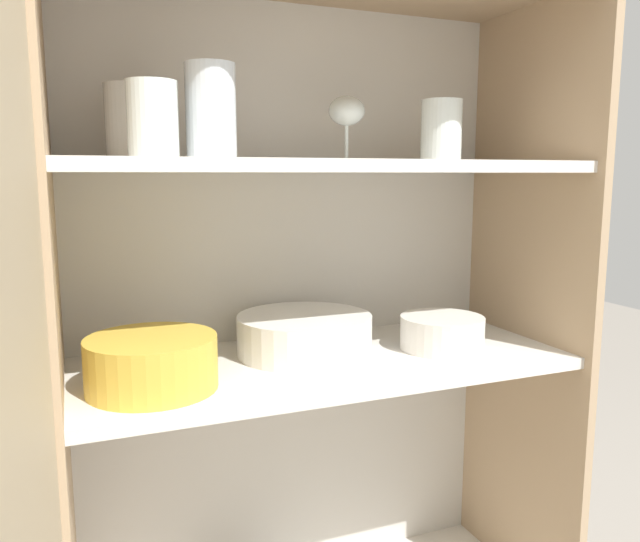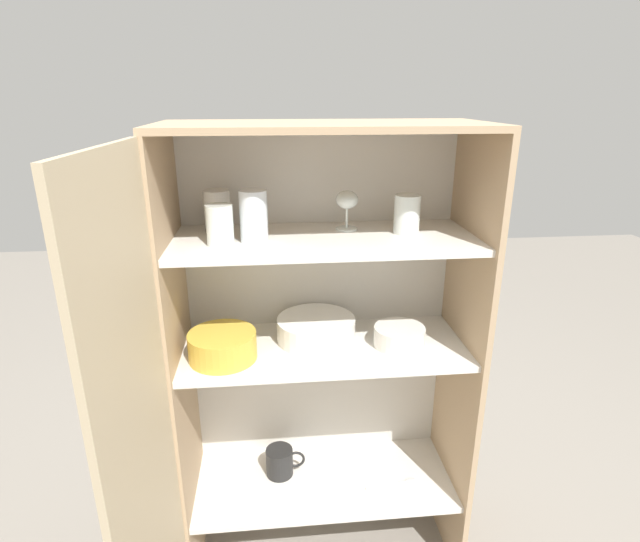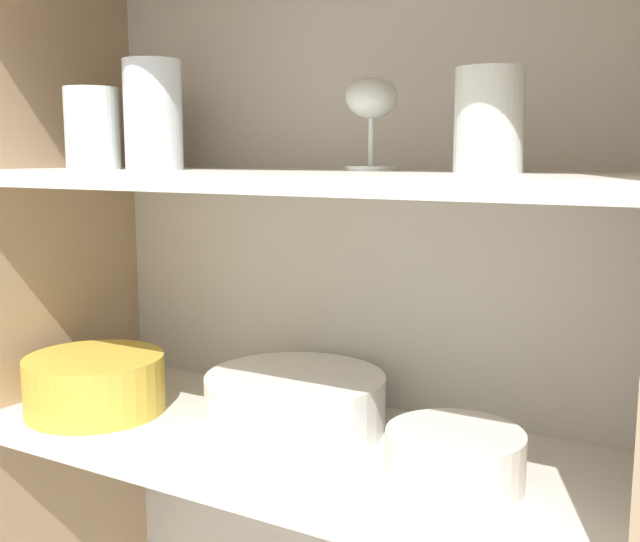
% 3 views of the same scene
% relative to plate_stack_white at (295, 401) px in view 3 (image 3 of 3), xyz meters
% --- Properties ---
extents(cupboard_back_panel, '(0.90, 0.02, 1.45)m').
position_rel_plate_stack_white_xyz_m(cupboard_back_panel, '(0.02, 0.14, -0.11)').
color(cupboard_back_panel, silver).
rests_on(cupboard_back_panel, ground_plane).
extents(cupboard_side_left, '(0.02, 0.39, 1.45)m').
position_rel_plate_stack_white_xyz_m(cupboard_side_left, '(-0.42, -0.04, -0.11)').
color(cupboard_side_left, tan).
rests_on(cupboard_side_left, ground_plane).
extents(shelf_board_middle, '(0.87, 0.35, 0.02)m').
position_rel_plate_stack_white_xyz_m(shelf_board_middle, '(0.02, -0.04, -0.05)').
color(shelf_board_middle, silver).
extents(shelf_board_upper, '(0.87, 0.35, 0.02)m').
position_rel_plate_stack_white_xyz_m(shelf_board_upper, '(0.02, -0.04, 0.30)').
color(shelf_board_upper, silver).
extents(tumbler_glass_0, '(0.08, 0.08, 0.14)m').
position_rel_plate_stack_white_xyz_m(tumbler_glass_0, '(-0.18, -0.07, 0.38)').
color(tumbler_glass_0, white).
rests_on(tumbler_glass_0, shelf_board_upper).
extents(tumbler_glass_1, '(0.08, 0.08, 0.11)m').
position_rel_plate_stack_white_xyz_m(tumbler_glass_1, '(0.27, -0.02, 0.37)').
color(tumbler_glass_1, white).
rests_on(tumbler_glass_1, shelf_board_upper).
extents(tumbler_glass_2, '(0.07, 0.07, 0.11)m').
position_rel_plate_stack_white_xyz_m(tumbler_glass_2, '(-0.27, -0.09, 0.37)').
color(tumbler_glass_2, white).
rests_on(tumbler_glass_2, shelf_board_upper).
extents(tumbler_glass_3, '(0.08, 0.08, 0.12)m').
position_rel_plate_stack_white_xyz_m(tumbler_glass_3, '(-0.29, 0.05, 0.37)').
color(tumbler_glass_3, white).
rests_on(tumbler_glass_3, shelf_board_upper).
extents(wine_glass_0, '(0.07, 0.07, 0.12)m').
position_rel_plate_stack_white_xyz_m(wine_glass_0, '(0.10, 0.03, 0.40)').
color(wine_glass_0, white).
rests_on(wine_glass_0, shelf_board_upper).
extents(plate_stack_white, '(0.25, 0.25, 0.07)m').
position_rel_plate_stack_white_xyz_m(plate_stack_white, '(0.00, 0.00, 0.00)').
color(plate_stack_white, white).
rests_on(plate_stack_white, shelf_board_middle).
extents(mixing_bowl_large, '(0.20, 0.20, 0.08)m').
position_rel_plate_stack_white_xyz_m(mixing_bowl_large, '(-0.28, -0.09, 0.01)').
color(mixing_bowl_large, gold).
rests_on(mixing_bowl_large, shelf_board_middle).
extents(serving_bowl_small, '(0.16, 0.16, 0.06)m').
position_rel_plate_stack_white_xyz_m(serving_bowl_small, '(0.25, -0.07, -0.00)').
color(serving_bowl_small, silver).
rests_on(serving_bowl_small, shelf_board_middle).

